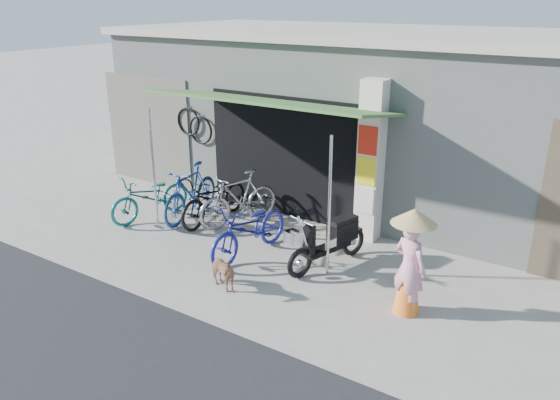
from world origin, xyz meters
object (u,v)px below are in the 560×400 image
Objects in this scene: bike_navy at (250,229)px; moped at (330,240)px; nun at (410,262)px; bike_teal at (151,197)px; street_dog at (221,272)px; bike_black at (215,198)px; bike_silver at (239,198)px; bike_blue at (191,192)px.

bike_navy is 1.42m from moped.
nun is at bearing -0.02° from bike_navy.
bike_teal is 1.12× the size of nun.
street_dog is 1.95m from moped.
moped is at bearing -7.88° from bike_black.
bike_silver is 4.25m from nun.
bike_blue is 1.04× the size of bike_silver.
bike_silver reaches higher than street_dog.
moped is 1.82m from nun.
street_dog is at bearing -70.41° from bike_navy.
nun is (5.73, -0.57, 0.34)m from bike_teal.
bike_blue is 0.98× the size of bike_navy.
bike_silver is 1.04× the size of moped.
bike_teal is 5.77m from nun.
bike_silver is at bearing -0.77° from nun.
bike_silver is at bearing 17.75° from bike_black.
bike_navy is 2.79× the size of street_dog.
nun reaches higher than bike_blue.
bike_teal is 0.83m from bike_blue.
bike_black is 0.53m from bike_silver.
nun is (5.06, -1.04, 0.25)m from bike_blue.
bike_silver is 0.95× the size of bike_navy.
nun is at bearing 2.48° from bike_silver.
bike_teal is 1.03× the size of moped.
street_dog is at bearing -38.71° from bike_silver.
moped is at bearing 14.29° from bike_teal.
street_dog is (1.84, -2.11, -0.21)m from bike_black.
bike_navy is at bearing 31.74° from street_dog.
bike_teal is at bearing -151.53° from bike_black.
bike_blue is 0.98× the size of bike_black.
street_dog is at bearing 36.65° from nun.
bike_teal is 0.94× the size of bike_navy.
bike_silver is (1.03, 0.28, -0.02)m from bike_blue.
bike_blue is 1.07m from bike_silver.
bike_black is (0.53, 0.13, -0.06)m from bike_blue.
bike_blue is at bearing -144.05° from bike_silver.
bike_silver reaches higher than bike_navy.
bike_navy is at bearing -29.01° from bike_black.
bike_black reaches higher than street_dog.
bike_navy is at bearing -24.88° from bike_silver.
bike_blue is at bearing 5.77° from nun.
bike_navy is at bearing 6.33° from bike_teal.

